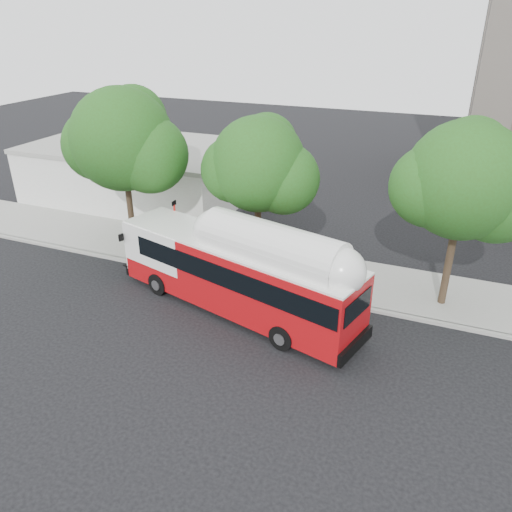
# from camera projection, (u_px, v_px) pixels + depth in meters

# --- Properties ---
(ground) EXTENTS (120.00, 120.00, 0.00)m
(ground) POSITION_uv_depth(u_px,v_px,m) (230.00, 327.00, 23.27)
(ground) COLOR black
(ground) RESTS_ON ground
(sidewalk) EXTENTS (60.00, 5.00, 0.15)m
(sidewalk) POSITION_uv_depth(u_px,v_px,m) (277.00, 267.00, 28.66)
(sidewalk) COLOR gray
(sidewalk) RESTS_ON ground
(curb_strip) EXTENTS (60.00, 0.30, 0.15)m
(curb_strip) POSITION_uv_depth(u_px,v_px,m) (261.00, 287.00, 26.49)
(curb_strip) COLOR gray
(curb_strip) RESTS_ON ground
(red_curb_segment) EXTENTS (10.00, 0.32, 0.16)m
(red_curb_segment) POSITION_uv_depth(u_px,v_px,m) (210.00, 277.00, 27.50)
(red_curb_segment) COLOR #9C1C11
(red_curb_segment) RESTS_ON ground
(street_tree_left) EXTENTS (6.67, 5.80, 9.74)m
(street_tree_left) POSITION_uv_depth(u_px,v_px,m) (130.00, 144.00, 27.88)
(street_tree_left) COLOR #2D2116
(street_tree_left) RESTS_ON ground
(street_tree_mid) EXTENTS (5.75, 5.00, 8.62)m
(street_tree_mid) POSITION_uv_depth(u_px,v_px,m) (266.00, 169.00, 25.93)
(street_tree_mid) COLOR #2D2116
(street_tree_mid) RESTS_ON ground
(street_tree_right) EXTENTS (6.21, 5.40, 9.18)m
(street_tree_right) POSITION_uv_depth(u_px,v_px,m) (474.00, 186.00, 22.24)
(street_tree_right) COLOR #2D2116
(street_tree_right) RESTS_ON ground
(low_commercial_bldg) EXTENTS (16.20, 10.20, 4.25)m
(low_commercial_bldg) POSITION_uv_depth(u_px,v_px,m) (141.00, 171.00, 38.71)
(low_commercial_bldg) COLOR silver
(low_commercial_bldg) RESTS_ON ground
(transit_bus) EXTENTS (13.93, 6.10, 4.08)m
(transit_bus) POSITION_uv_depth(u_px,v_px,m) (237.00, 276.00, 23.80)
(transit_bus) COLOR #A80B10
(transit_bus) RESTS_ON ground
(signal_pole) EXTENTS (0.12, 0.39, 4.11)m
(signal_pole) POSITION_uv_depth(u_px,v_px,m) (176.00, 235.00, 27.67)
(signal_pole) COLOR red
(signal_pole) RESTS_ON ground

